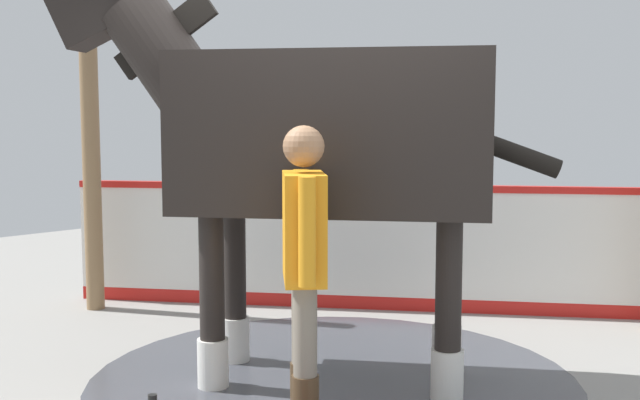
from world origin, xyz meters
TOP-DOWN VIEW (x-y plane):
  - ground_plane at (0.00, 0.00)m, footprint 16.00×16.00m
  - wet_patch at (0.29, -0.04)m, footprint 3.22×3.22m
  - barrier_wall at (1.41, -1.62)m, footprint 4.45×3.17m
  - roof_post_near at (3.15, 0.07)m, footprint 0.16×0.16m
  - horse at (0.38, 0.03)m, footprint 2.83×2.18m
  - handler at (-0.15, 0.66)m, footprint 0.53×0.49m

SIDE VIEW (x-z plane):
  - ground_plane at x=0.00m, z-range -0.02..0.00m
  - wet_patch at x=0.29m, z-range 0.00..0.00m
  - barrier_wall at x=1.41m, z-range -0.04..1.10m
  - handler at x=-0.15m, z-range 0.13..1.81m
  - roof_post_near at x=3.15m, z-range 0.00..3.07m
  - horse at x=0.38m, z-range 0.23..2.96m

